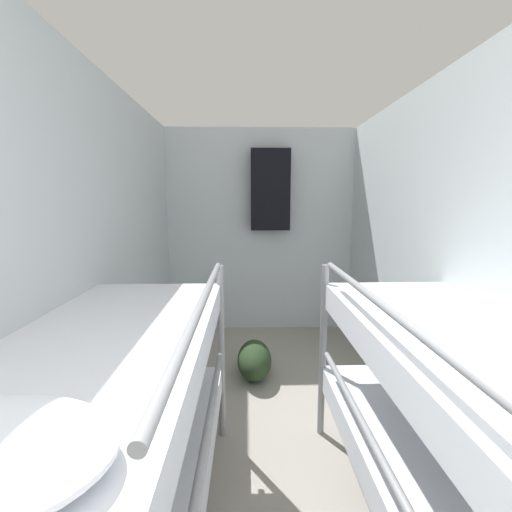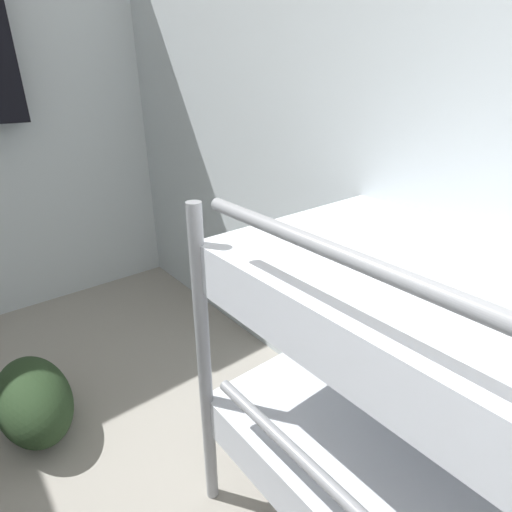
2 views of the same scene
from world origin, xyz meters
name	(u,v)px [view 2 (image 2 of 2)]	position (x,y,z in m)	size (l,w,h in m)	color
wall_right	(418,163)	(1.11, 2.12, 1.18)	(0.06, 4.35, 2.36)	silver
duffel_bag	(33,400)	(-0.10, 3.06, 0.15)	(0.30, 0.55, 0.30)	#23381E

